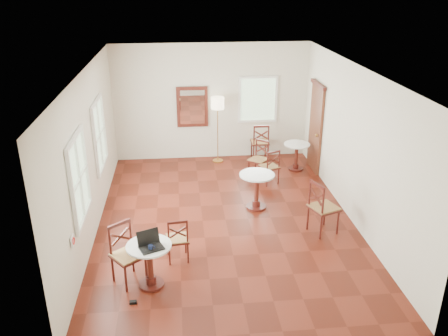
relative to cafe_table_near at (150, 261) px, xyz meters
name	(u,v)px	position (x,y,z in m)	size (l,w,h in m)	color
ground	(226,220)	(1.39, 1.99, -0.46)	(7.00, 7.00, 0.00)	#5C1C0F
room_shell	(221,126)	(1.33, 2.26, 1.43)	(5.02, 7.02, 3.01)	silver
cafe_table_near	(150,261)	(0.00, 0.00, 0.00)	(0.70, 0.70, 0.74)	#4C1913
cafe_table_mid	(257,187)	(2.08, 2.44, 0.02)	(0.73, 0.73, 0.77)	#4C1913
cafe_table_back	(296,154)	(3.41, 4.40, -0.04)	(0.64, 0.64, 0.68)	#4C1913
chair_near_a	(177,239)	(0.43, 0.67, -0.05)	(0.42, 0.42, 0.83)	#4C1913
chair_near_b	(127,254)	(-0.36, 0.16, 0.04)	(0.64, 0.64, 1.00)	#4C1913
chair_mid_a	(270,167)	(2.59, 3.64, -0.04)	(0.51, 0.51, 0.85)	#4C1913
chair_mid_b	(323,207)	(3.14, 1.33, 0.07)	(0.63, 0.63, 1.06)	#4C1913
chair_back_a	(260,142)	(2.62, 5.15, 0.04)	(0.46, 0.46, 0.99)	#4C1913
chair_back_b	(259,159)	(2.41, 4.08, -0.02)	(0.58, 0.58, 0.89)	#4C1913
floor_lamp	(218,107)	(1.51, 5.14, 1.00)	(0.33, 0.33, 1.72)	#BF8C3F
laptop	(150,243)	(0.03, -0.06, 0.34)	(0.43, 0.40, 0.25)	black
mouse	(154,244)	(0.07, 0.00, 0.30)	(0.10, 0.06, 0.04)	black
navy_mug	(151,248)	(0.04, -0.14, 0.32)	(0.11, 0.07, 0.08)	#101736
water_glass	(148,240)	(-0.01, 0.06, 0.33)	(0.06, 0.06, 0.09)	white
power_adapter	(133,302)	(-0.26, -0.42, -0.44)	(0.10, 0.06, 0.04)	black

